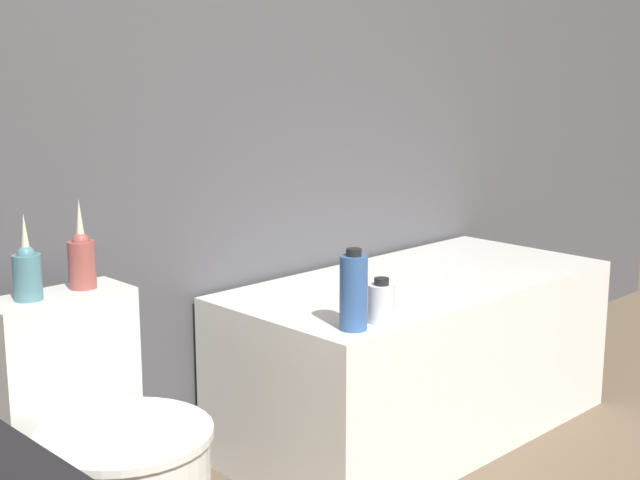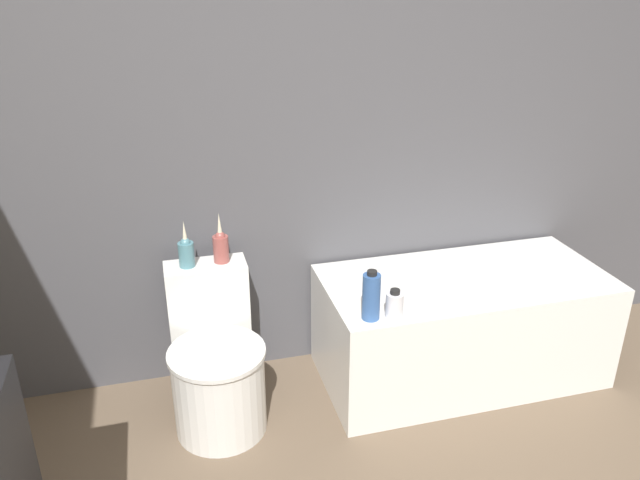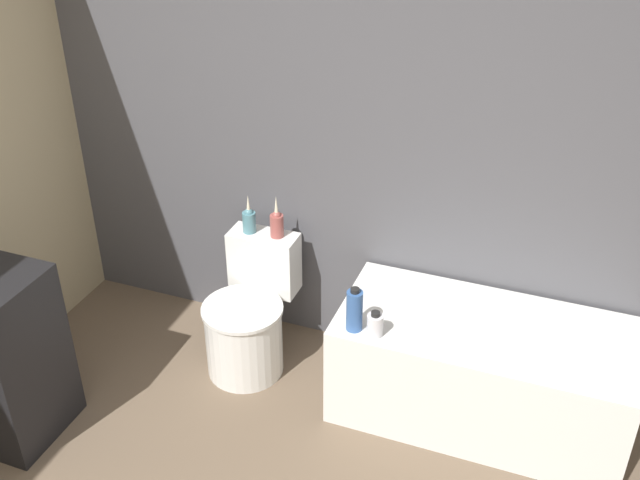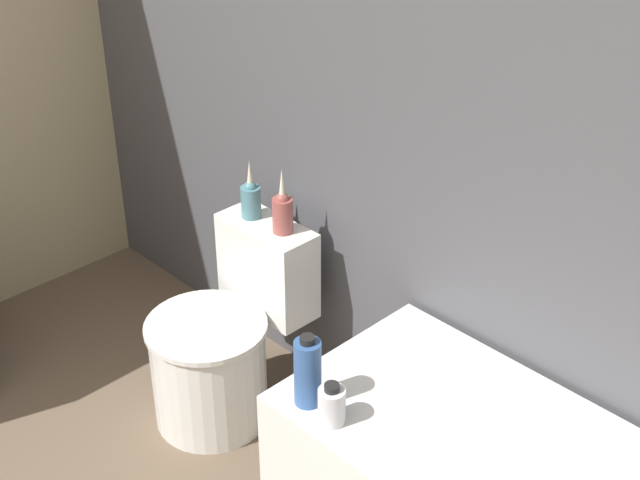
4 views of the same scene
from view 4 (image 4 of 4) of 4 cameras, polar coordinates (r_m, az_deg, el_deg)
The scene contains 6 objects.
wall_back_tiled at distance 2.73m, azimuth 5.46°, elevation 10.20°, with size 6.40×0.06×2.60m.
toilet at distance 3.25m, azimuth -6.21°, elevation -6.75°, with size 0.43×0.60×0.70m.
vase_gold at distance 3.15m, azimuth -4.46°, elevation 2.71°, with size 0.07×0.07×0.22m.
vase_silver at distance 3.05m, azimuth -2.41°, elevation 1.88°, with size 0.07×0.07×0.24m.
shampoo_bottle_tall at distance 2.51m, azimuth -0.80°, elevation -8.44°, with size 0.08×0.08×0.23m.
shampoo_bottle_short at distance 2.48m, azimuth 0.75°, elevation -10.52°, with size 0.08×0.08×0.13m.
Camera 4 is at (1.65, 0.09, 2.25)m, focal length 50.00 mm.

